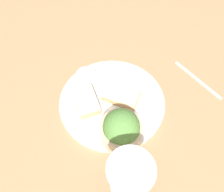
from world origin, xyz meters
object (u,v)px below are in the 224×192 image
Objects in this scene: salad_bowl at (121,129)px; wine_glass at (130,175)px; cheese_toast_far at (86,100)px; sauce_ramekin at (86,77)px; fork at (198,79)px; cheese_toast_near at (122,95)px.

wine_glass is (0.07, -0.09, 0.05)m from salad_bowl.
cheese_toast_far is at bearing 165.11° from salad_bowl.
cheese_toast_far is (0.04, -0.06, -0.00)m from sauce_ramekin.
wine_glass is (0.24, -0.19, 0.07)m from sauce_ramekin.
salad_bowl is 0.61× the size of fork.
wine_glass is at bearing -52.73° from salad_bowl.
fork is (0.03, 0.37, -0.10)m from wine_glass.
wine_glass is at bearing -32.50° from cheese_toast_far.
cheese_toast_near is at bearing 41.16° from cheese_toast_far.
cheese_toast_far is (-0.13, 0.03, -0.03)m from salad_bowl.
salad_bowl is 1.85× the size of sauce_ramekin.
wine_glass is (0.20, -0.13, 0.07)m from cheese_toast_far.
fork is (0.16, 0.18, -0.02)m from cheese_toast_near.
wine_glass is at bearing -56.53° from cheese_toast_near.
fork is at bearing 46.92° from cheese_toast_far.
cheese_toast_far is 0.25m from wine_glass.
cheese_toast_near is 0.62× the size of fork.
wine_glass reaches higher than sauce_ramekin.
cheese_toast_near is at bearing 123.47° from wine_glass.
cheese_toast_near reaches higher than fork.
sauce_ramekin is 0.32m from wine_glass.
sauce_ramekin is 0.12m from cheese_toast_near.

